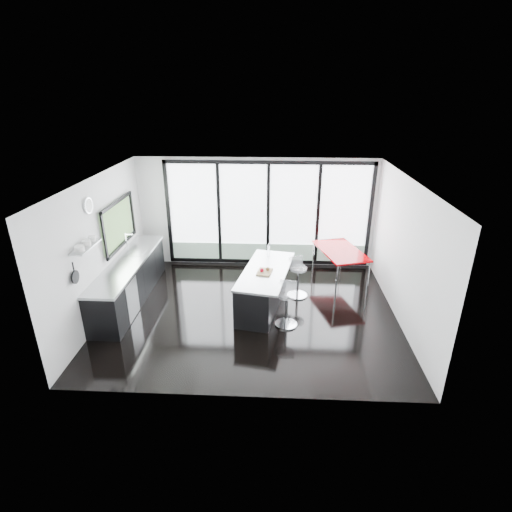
# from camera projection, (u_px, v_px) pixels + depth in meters

# --- Properties ---
(floor) EXTENTS (6.00, 5.00, 0.00)m
(floor) POSITION_uv_depth(u_px,v_px,m) (251.00, 312.00, 8.40)
(floor) COLOR black
(floor) RESTS_ON ground
(ceiling) EXTENTS (6.00, 5.00, 0.00)m
(ceiling) POSITION_uv_depth(u_px,v_px,m) (250.00, 180.00, 7.30)
(ceiling) COLOR white
(ceiling) RESTS_ON wall_back
(wall_back) EXTENTS (6.00, 0.09, 2.80)m
(wall_back) POSITION_uv_depth(u_px,v_px,m) (267.00, 219.00, 10.16)
(wall_back) COLOR silver
(wall_back) RESTS_ON ground
(wall_front) EXTENTS (6.00, 0.00, 2.80)m
(wall_front) POSITION_uv_depth(u_px,v_px,m) (239.00, 318.00, 5.56)
(wall_front) COLOR silver
(wall_front) RESTS_ON ground
(wall_left) EXTENTS (0.26, 5.00, 2.80)m
(wall_left) POSITION_uv_depth(u_px,v_px,m) (106.00, 235.00, 8.18)
(wall_left) COLOR silver
(wall_left) RESTS_ON ground
(wall_right) EXTENTS (0.00, 5.00, 2.80)m
(wall_right) POSITION_uv_depth(u_px,v_px,m) (405.00, 253.00, 7.71)
(wall_right) COLOR silver
(wall_right) RESTS_ON ground
(counter_cabinets) EXTENTS (0.69, 3.24, 1.36)m
(counter_cabinets) POSITION_uv_depth(u_px,v_px,m) (130.00, 281.00, 8.71)
(counter_cabinets) COLOR black
(counter_cabinets) RESTS_ON floor
(island) EXTENTS (1.26, 2.24, 1.12)m
(island) POSITION_uv_depth(u_px,v_px,m) (263.00, 287.00, 8.47)
(island) COLOR black
(island) RESTS_ON floor
(bar_stool_near) EXTENTS (0.51, 0.51, 0.70)m
(bar_stool_near) POSITION_uv_depth(u_px,v_px,m) (286.00, 309.00, 7.81)
(bar_stool_near) COLOR silver
(bar_stool_near) RESTS_ON floor
(bar_stool_far) EXTENTS (0.58, 0.58, 0.71)m
(bar_stool_far) POSITION_uv_depth(u_px,v_px,m) (298.00, 282.00, 8.91)
(bar_stool_far) COLOR silver
(bar_stool_far) RESTS_ON floor
(red_table) EXTENTS (1.26, 1.71, 0.82)m
(red_table) POSITION_uv_depth(u_px,v_px,m) (339.00, 266.00, 9.56)
(red_table) COLOR #A70005
(red_table) RESTS_ON floor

